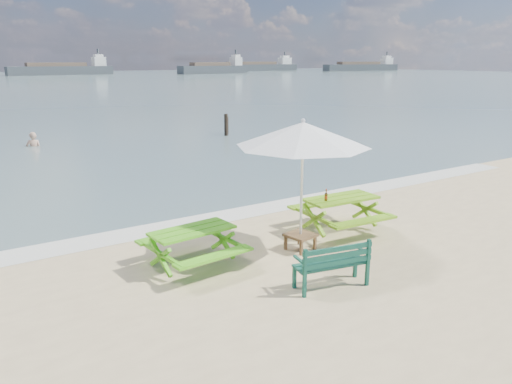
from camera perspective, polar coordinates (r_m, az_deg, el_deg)
foam_strip at (r=12.48m, az=-3.11°, el=-2.67°), size 22.00×0.90×0.01m
picnic_table_left at (r=9.44m, az=-7.22°, el=-6.43°), size 1.69×1.85×0.74m
picnic_table_right at (r=11.40m, az=9.60°, el=-2.60°), size 1.78×1.95×0.79m
park_bench at (r=8.71m, az=8.56°, el=-9.14°), size 1.36×0.68×0.80m
side_table at (r=10.26m, az=5.08°, el=-5.64°), size 0.62×0.62×0.34m
patio_umbrella at (r=9.71m, az=5.38°, el=6.58°), size 3.08×3.08×2.62m
beer_bottle at (r=10.94m, az=8.00°, el=-0.56°), size 0.07×0.07×0.26m
swimmer at (r=24.62m, az=-24.01°, el=4.26°), size 0.72×0.55×1.76m
mooring_pilings at (r=25.88m, az=-3.40°, el=7.44°), size 0.57×0.77×1.31m
cargo_ships at (r=148.42m, az=-6.61°, el=13.84°), size 160.57×26.46×4.40m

